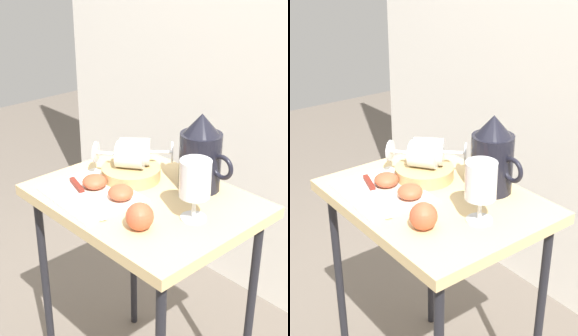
# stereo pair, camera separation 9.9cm
# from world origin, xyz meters

# --- Properties ---
(table) EXTENTS (0.57, 0.44, 0.70)m
(table) POSITION_xyz_m (0.00, 0.00, 0.62)
(table) COLOR tan
(table) RESTS_ON ground_plane
(linen_napkin) EXTENTS (0.27, 0.21, 0.00)m
(linen_napkin) POSITION_xyz_m (-0.10, -0.10, 0.70)
(linen_napkin) COLOR silver
(linen_napkin) RESTS_ON table
(basket_tray) EXTENTS (0.17, 0.17, 0.03)m
(basket_tray) POSITION_xyz_m (-0.10, 0.04, 0.72)
(basket_tray) COLOR tan
(basket_tray) RESTS_ON table
(pitcher) EXTENTS (0.16, 0.11, 0.21)m
(pitcher) POSITION_xyz_m (0.07, 0.14, 0.78)
(pitcher) COLOR black
(pitcher) RESTS_ON table
(wine_glass_upright) EXTENTS (0.08, 0.08, 0.15)m
(wine_glass_upright) POSITION_xyz_m (0.17, 0.01, 0.80)
(wine_glass_upright) COLOR silver
(wine_glass_upright) RESTS_ON table
(wine_glass_tipped_near) EXTENTS (0.15, 0.15, 0.08)m
(wine_glass_tipped_near) POSITION_xyz_m (-0.10, 0.07, 0.77)
(wine_glass_tipped_near) COLOR silver
(wine_glass_tipped_near) RESTS_ON basket_tray
(wine_glass_tipped_far) EXTENTS (0.15, 0.14, 0.07)m
(wine_glass_tipped_far) POSITION_xyz_m (-0.11, 0.04, 0.77)
(wine_glass_tipped_far) COLOR silver
(wine_glass_tipped_far) RESTS_ON basket_tray
(apple_half_left) EXTENTS (0.07, 0.07, 0.04)m
(apple_half_left) POSITION_xyz_m (-0.12, -0.07, 0.72)
(apple_half_left) COLOR #C15133
(apple_half_left) RESTS_ON linen_napkin
(apple_half_right) EXTENTS (0.07, 0.07, 0.04)m
(apple_half_right) POSITION_xyz_m (-0.02, -0.06, 0.72)
(apple_half_right) COLOR #C15133
(apple_half_right) RESTS_ON linen_napkin
(apple_whole) EXTENTS (0.07, 0.07, 0.07)m
(apple_whole) POSITION_xyz_m (0.11, -0.12, 0.73)
(apple_whole) COLOR #C15133
(apple_whole) RESTS_ON table
(knife) EXTENTS (0.23, 0.08, 0.01)m
(knife) POSITION_xyz_m (-0.12, -0.12, 0.71)
(knife) COLOR silver
(knife) RESTS_ON linen_napkin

